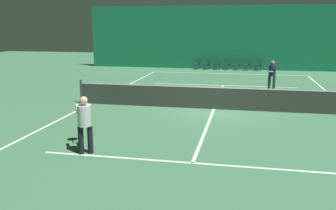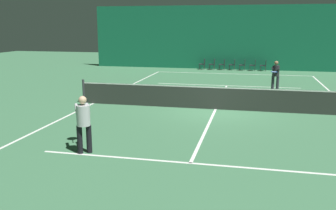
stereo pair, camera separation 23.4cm
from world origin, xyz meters
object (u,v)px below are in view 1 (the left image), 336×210
(player_near, at_px, (84,120))
(player_far, at_px, (272,73))
(courtside_chair_1, at_px, (208,63))
(courtside_chair_3, at_px, (228,64))
(courtside_chair_4, at_px, (239,64))
(courtside_chair_2, at_px, (218,64))
(tennis_net, at_px, (214,97))
(courtside_chair_6, at_px, (259,64))
(courtside_chair_0, at_px, (198,63))
(courtside_chair_5, at_px, (249,64))

(player_near, distance_m, player_far, 12.78)
(courtside_chair_1, bearing_deg, player_far, 25.60)
(courtside_chair_3, height_order, courtside_chair_4, same)
(courtside_chair_2, bearing_deg, tennis_net, 3.51)
(tennis_net, xyz_separation_m, courtside_chair_6, (2.27, 14.21, -0.03))
(player_far, xyz_separation_m, courtside_chair_1, (-4.29, 8.96, -0.45))
(courtside_chair_0, xyz_separation_m, courtside_chair_1, (0.78, 0.00, 0.00))
(tennis_net, distance_m, courtside_chair_0, 14.41)
(courtside_chair_0, height_order, courtside_chair_3, same)
(tennis_net, xyz_separation_m, courtside_chair_4, (0.70, 14.21, -0.03))
(courtside_chair_1, xyz_separation_m, courtside_chair_2, (0.78, 0.00, 0.00))
(courtside_chair_3, bearing_deg, courtside_chair_5, 90.00)
(courtside_chair_3, xyz_separation_m, courtside_chair_5, (1.57, 0.00, 0.00))
(player_far, height_order, courtside_chair_6, player_far)
(courtside_chair_1, xyz_separation_m, courtside_chair_3, (1.57, 0.00, 0.00))
(courtside_chair_4, bearing_deg, courtside_chair_1, -90.00)
(player_near, bearing_deg, courtside_chair_6, -44.58)
(player_near, bearing_deg, courtside_chair_5, -42.50)
(courtside_chair_6, bearing_deg, courtside_chair_1, -90.00)
(player_near, relative_size, player_far, 1.00)
(player_far, distance_m, courtside_chair_3, 9.38)
(player_far, distance_m, courtside_chair_5, 9.05)
(courtside_chair_0, bearing_deg, courtside_chair_1, 90.00)
(courtside_chair_0, xyz_separation_m, courtside_chair_4, (3.14, 0.00, 0.00))
(tennis_net, relative_size, player_far, 7.51)
(courtside_chair_0, height_order, courtside_chair_2, same)
(courtside_chair_1, bearing_deg, courtside_chair_5, 90.00)
(courtside_chair_2, relative_size, courtside_chair_4, 1.00)
(courtside_chair_0, xyz_separation_m, courtside_chair_6, (4.71, 0.00, 0.00))
(courtside_chair_3, distance_m, courtside_chair_5, 1.57)
(courtside_chair_1, xyz_separation_m, courtside_chair_5, (3.14, 0.00, 0.00))
(courtside_chair_3, bearing_deg, player_far, 16.91)
(courtside_chair_2, xyz_separation_m, courtside_chair_5, (2.35, 0.00, 0.00))
(player_far, bearing_deg, tennis_net, -18.35)
(courtside_chair_0, distance_m, courtside_chair_4, 3.14)
(courtside_chair_0, xyz_separation_m, courtside_chair_2, (1.57, 0.00, 0.00))
(courtside_chair_4, bearing_deg, courtside_chair_6, 90.00)
(tennis_net, height_order, courtside_chair_3, tennis_net)
(player_far, bearing_deg, courtside_chair_6, -169.27)
(courtside_chair_0, bearing_deg, courtside_chair_4, 90.00)
(player_far, bearing_deg, courtside_chair_0, -142.10)
(courtside_chair_1, height_order, courtside_chair_5, same)
(courtside_chair_5, xyz_separation_m, courtside_chair_6, (0.78, 0.00, 0.00))
(tennis_net, bearing_deg, courtside_chair_1, 96.65)
(tennis_net, height_order, courtside_chair_6, tennis_net)
(courtside_chair_3, xyz_separation_m, courtside_chair_4, (0.78, 0.00, 0.00))
(courtside_chair_1, height_order, courtside_chair_4, same)
(courtside_chair_1, distance_m, courtside_chair_3, 1.57)
(tennis_net, distance_m, courtside_chair_1, 14.30)
(courtside_chair_4, bearing_deg, courtside_chair_5, 90.00)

